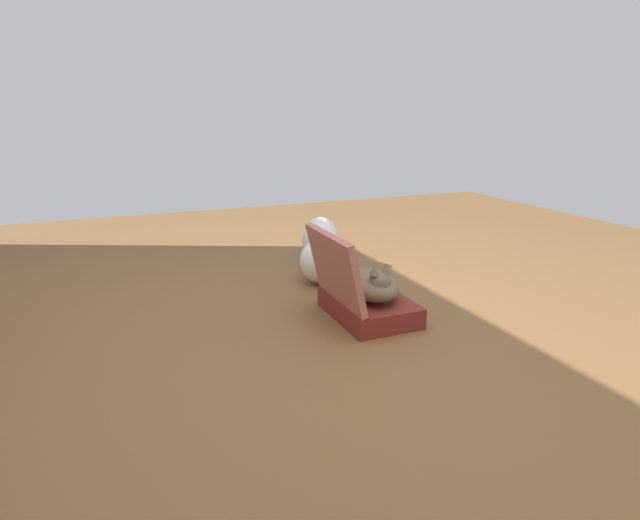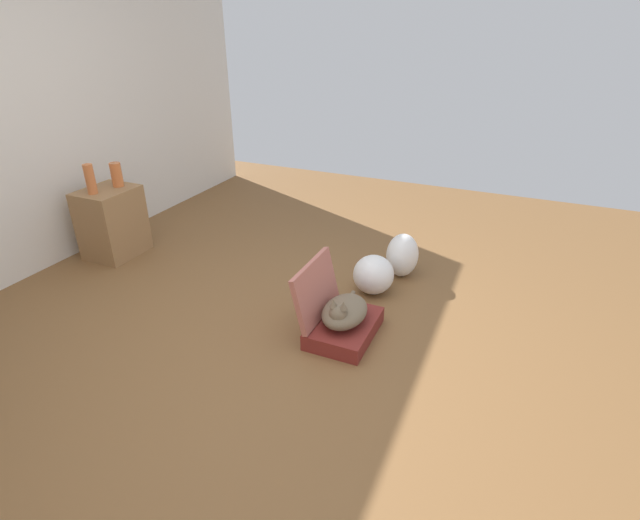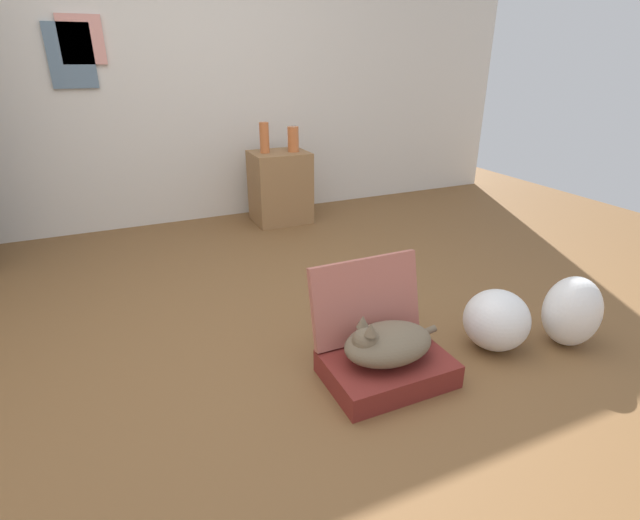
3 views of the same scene
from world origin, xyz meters
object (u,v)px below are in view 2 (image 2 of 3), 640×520
(cat, at_px, (344,311))
(plastic_bag_clear, at_px, (402,255))
(plastic_bag_white, at_px, (373,275))
(vase_tall, at_px, (90,179))
(vase_short, at_px, (117,175))
(side_table, at_px, (112,223))
(suitcase_base, at_px, (344,328))

(cat, bearing_deg, plastic_bag_clear, -6.92)
(plastic_bag_white, xyz_separation_m, vase_tall, (-0.40, 2.32, 0.57))
(cat, height_order, plastic_bag_white, cat)
(vase_short, bearing_deg, plastic_bag_white, -85.87)
(side_table, distance_m, vase_short, 0.42)
(suitcase_base, relative_size, plastic_bag_white, 1.70)
(cat, relative_size, plastic_bag_white, 1.53)
(plastic_bag_white, relative_size, plastic_bag_clear, 0.88)
(cat, bearing_deg, side_table, 81.39)
(side_table, bearing_deg, vase_tall, 174.06)
(plastic_bag_white, relative_size, vase_short, 1.56)
(suitcase_base, xyz_separation_m, plastic_bag_clear, (0.98, -0.12, 0.12))
(side_table, relative_size, vase_short, 2.95)
(plastic_bag_clear, bearing_deg, side_table, 104.73)
(suitcase_base, height_order, plastic_bag_clear, plastic_bag_clear)
(cat, height_order, plastic_bag_clear, plastic_bag_clear)
(plastic_bag_white, distance_m, side_table, 2.33)
(suitcase_base, bearing_deg, cat, 177.55)
(plastic_bag_clear, distance_m, vase_short, 2.51)
(side_table, bearing_deg, vase_short, -16.16)
(plastic_bag_white, bearing_deg, cat, -179.55)
(side_table, bearing_deg, suitcase_base, -98.35)
(plastic_bag_white, xyz_separation_m, side_table, (-0.28, 2.30, 0.15))
(side_table, bearing_deg, plastic_bag_white, -83.05)
(cat, bearing_deg, vase_tall, 84.28)
(plastic_bag_white, height_order, side_table, side_table)
(suitcase_base, bearing_deg, plastic_bag_clear, -6.97)
(suitcase_base, bearing_deg, plastic_bag_white, 0.50)
(suitcase_base, height_order, plastic_bag_white, plastic_bag_white)
(vase_short, bearing_deg, suitcase_base, -101.34)
(vase_tall, bearing_deg, suitcase_base, -95.46)
(cat, relative_size, plastic_bag_clear, 1.35)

